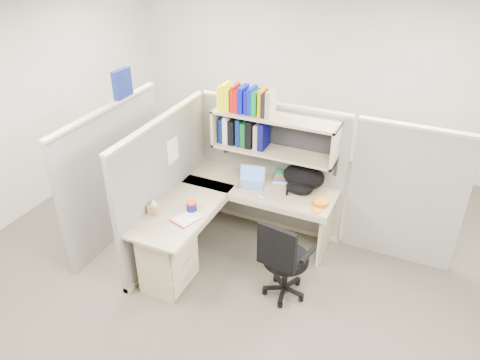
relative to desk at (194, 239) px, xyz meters
The scene contains 14 objects.
ground 0.66m from the desk, 35.01° to the left, with size 6.00×6.00×0.00m, color #3A352D.
room_shell 1.28m from the desk, 35.01° to the left, with size 6.00×6.00×6.00m.
cubicle 0.88m from the desk, 86.86° to the left, with size 3.79×1.84×1.95m.
desk is the anchor object (origin of this frame).
laptop 0.96m from the desk, 69.40° to the left, with size 0.29×0.29×0.21m, color #B1B2B6, non-canonical shape.
backpack 1.37m from the desk, 48.59° to the left, with size 0.48×0.37×0.28m, color black, non-canonical shape.
orange_cap 1.42m from the desk, 33.60° to the left, with size 0.18×0.21×0.10m, color orange, non-canonical shape.
snack_canister 0.37m from the desk, 120.99° to the left, with size 0.11×0.11×0.11m.
tissue_box 0.55m from the desk, 164.92° to the right, with size 0.11×0.11×0.17m, color tan, non-canonical shape.
mouse 0.86m from the desk, 50.37° to the left, with size 0.09×0.06×0.03m, color #93B1D1.
paper_cup 1.15m from the desk, 72.06° to the left, with size 0.07×0.07×0.10m, color white.
book_stack 1.29m from the desk, 62.81° to the left, with size 0.17×0.23×0.11m, color gray, non-canonical shape.
loose_paper 0.30m from the desk, 128.94° to the right, with size 0.20×0.27×0.00m, color white, non-canonical shape.
task_chair 1.01m from the desk, ahead, with size 0.53×0.49×0.97m.
Camera 1 is at (1.69, -3.69, 3.51)m, focal length 35.00 mm.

